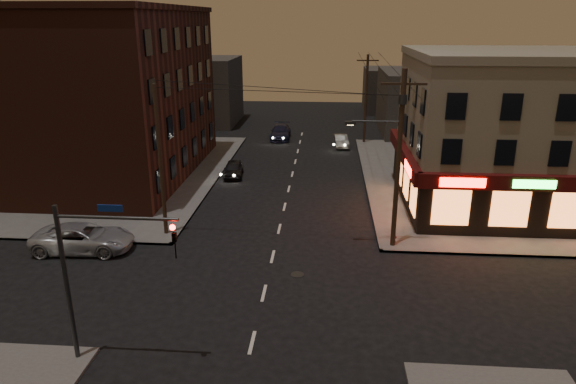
# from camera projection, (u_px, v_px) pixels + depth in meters

# --- Properties ---
(ground) EXTENTS (120.00, 120.00, 0.00)m
(ground) POSITION_uv_depth(u_px,v_px,m) (264.00, 293.00, 24.78)
(ground) COLOR black
(ground) RESTS_ON ground
(sidewalk_ne) EXTENTS (24.00, 28.00, 0.15)m
(sidewalk_ne) POSITION_uv_depth(u_px,v_px,m) (514.00, 182.00, 41.39)
(sidewalk_ne) COLOR #514F4C
(sidewalk_ne) RESTS_ON ground
(sidewalk_nw) EXTENTS (24.00, 28.00, 0.15)m
(sidewalk_nw) POSITION_uv_depth(u_px,v_px,m) (83.00, 172.00, 44.00)
(sidewalk_nw) COLOR #514F4C
(sidewalk_nw) RESTS_ON ground
(pizza_building) EXTENTS (15.85, 12.85, 10.50)m
(pizza_building) POSITION_uv_depth(u_px,v_px,m) (521.00, 132.00, 34.59)
(pizza_building) COLOR gray
(pizza_building) RESTS_ON sidewalk_ne
(brick_apartment) EXTENTS (12.00, 20.00, 13.00)m
(brick_apartment) POSITION_uv_depth(u_px,v_px,m) (114.00, 95.00, 41.64)
(brick_apartment) COLOR #442015
(brick_apartment) RESTS_ON sidewalk_nw
(bg_building_ne_a) EXTENTS (10.00, 12.00, 7.00)m
(bg_building_ne_a) POSITION_uv_depth(u_px,v_px,m) (425.00, 102.00, 58.52)
(bg_building_ne_a) COLOR #3F3D3A
(bg_building_ne_a) RESTS_ON ground
(bg_building_nw) EXTENTS (9.00, 10.00, 8.00)m
(bg_building_nw) POSITION_uv_depth(u_px,v_px,m) (201.00, 91.00, 64.09)
(bg_building_nw) COLOR #3F3D3A
(bg_building_nw) RESTS_ON ground
(bg_building_ne_b) EXTENTS (8.00, 8.00, 6.00)m
(bg_building_ne_b) POSITION_uv_depth(u_px,v_px,m) (393.00, 90.00, 72.04)
(bg_building_ne_b) COLOR #3F3D3A
(bg_building_ne_b) RESTS_ON ground
(utility_pole_main) EXTENTS (4.20, 0.44, 10.00)m
(utility_pole_main) POSITION_uv_depth(u_px,v_px,m) (397.00, 151.00, 27.92)
(utility_pole_main) COLOR #382619
(utility_pole_main) RESTS_ON sidewalk_ne
(utility_pole_far) EXTENTS (0.26, 0.26, 9.00)m
(utility_pole_far) POSITION_uv_depth(u_px,v_px,m) (366.00, 99.00, 53.00)
(utility_pole_far) COLOR #382619
(utility_pole_far) RESTS_ON sidewalk_ne
(utility_pole_west) EXTENTS (0.24, 0.24, 9.00)m
(utility_pole_west) POSITION_uv_depth(u_px,v_px,m) (161.00, 162.00, 29.92)
(utility_pole_west) COLOR #382619
(utility_pole_west) RESTS_ON sidewalk_nw
(traffic_signal) EXTENTS (4.49, 0.32, 6.47)m
(traffic_signal) POSITION_uv_depth(u_px,v_px,m) (91.00, 264.00, 18.56)
(traffic_signal) COLOR #333538
(traffic_signal) RESTS_ON ground
(suv_cross) EXTENTS (5.71, 2.87, 1.55)m
(suv_cross) POSITION_uv_depth(u_px,v_px,m) (83.00, 238.00, 29.10)
(suv_cross) COLOR #9FA1A8
(suv_cross) RESTS_ON ground
(sedan_near) EXTENTS (1.88, 3.87, 1.27)m
(sedan_near) POSITION_uv_depth(u_px,v_px,m) (234.00, 169.00, 42.90)
(sedan_near) COLOR black
(sedan_near) RESTS_ON ground
(sedan_mid) EXTENTS (1.69, 3.85, 1.23)m
(sedan_mid) POSITION_uv_depth(u_px,v_px,m) (341.00, 141.00, 52.79)
(sedan_mid) COLOR slate
(sedan_mid) RESTS_ON ground
(sedan_far) EXTENTS (2.16, 5.12, 1.48)m
(sedan_far) POSITION_uv_depth(u_px,v_px,m) (281.00, 132.00, 56.26)
(sedan_far) COLOR #181A31
(sedan_far) RESTS_ON ground
(fire_hydrant) EXTENTS (0.30, 0.30, 0.68)m
(fire_hydrant) POSITION_uv_depth(u_px,v_px,m) (394.00, 238.00, 29.78)
(fire_hydrant) COLOR #9C0E0E
(fire_hydrant) RESTS_ON sidewalk_ne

